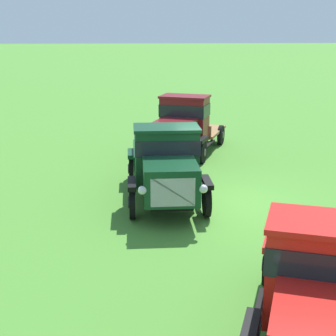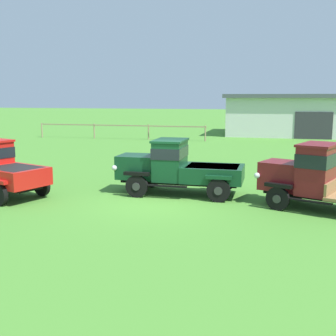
% 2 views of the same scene
% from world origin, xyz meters
% --- Properties ---
extents(ground_plane, '(240.00, 240.00, 0.00)m').
position_xyz_m(ground_plane, '(0.00, 0.00, 0.00)').
color(ground_plane, '#47842D').
extents(vintage_truck_foreground_near, '(4.89, 3.16, 2.06)m').
position_xyz_m(vintage_truck_foreground_near, '(-6.30, -0.32, 1.04)').
color(vintage_truck_foreground_near, black).
rests_on(vintage_truck_foreground_near, ground).
extents(vintage_truck_second_in_line, '(4.89, 2.09, 2.10)m').
position_xyz_m(vintage_truck_second_in_line, '(0.37, 1.57, 1.06)').
color(vintage_truck_second_in_line, black).
rests_on(vintage_truck_second_in_line, ground).
extents(vintage_truck_midrow_center, '(5.09, 3.41, 2.19)m').
position_xyz_m(vintage_truck_midrow_center, '(5.27, 0.62, 1.11)').
color(vintage_truck_midrow_center, black).
rests_on(vintage_truck_midrow_center, ground).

